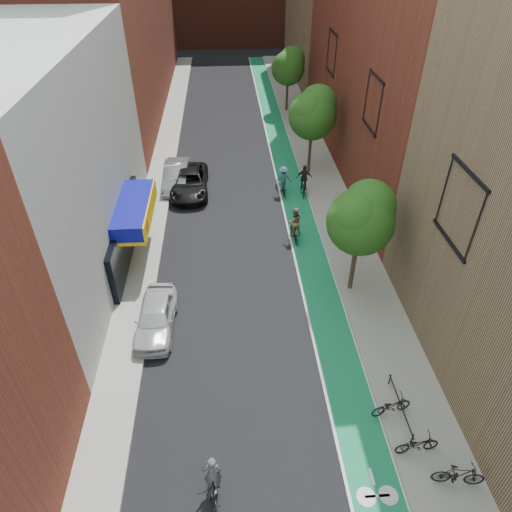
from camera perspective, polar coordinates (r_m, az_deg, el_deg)
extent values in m
plane|color=black|center=(18.58, 0.83, -25.82)|extent=(160.00, 160.00, 0.00)
cube|color=#136E3F|center=(38.48, 3.64, 11.62)|extent=(2.00, 68.00, 0.01)
cube|color=gray|center=(38.49, -11.58, 11.05)|extent=(2.00, 68.00, 0.15)
cube|color=gray|center=(38.84, 7.39, 11.75)|extent=(3.00, 68.00, 0.15)
cube|color=silver|center=(26.76, -26.40, 10.02)|extent=(8.00, 20.00, 12.00)
cube|color=maroon|center=(37.13, 18.27, 26.99)|extent=(8.00, 28.00, 22.00)
cylinder|color=#332619|center=(24.53, 12.05, -1.20)|extent=(0.24, 0.24, 3.30)
sphere|color=#134312|center=(22.98, 12.91, 4.15)|extent=(3.36, 3.36, 3.36)
sphere|color=#134312|center=(22.97, 13.93, 6.09)|extent=(2.64, 2.64, 2.64)
sphere|color=#134312|center=(22.40, 12.53, 4.74)|extent=(2.40, 2.40, 2.40)
cylinder|color=#332619|center=(36.20, 6.72, 12.75)|extent=(0.24, 0.24, 3.47)
sphere|color=#134312|center=(35.13, 7.07, 17.00)|extent=(3.53, 3.53, 3.53)
sphere|color=#134312|center=(35.23, 7.75, 18.32)|extent=(2.77, 2.77, 2.77)
sphere|color=#134312|center=(34.63, 6.71, 17.62)|extent=(2.52, 2.52, 2.52)
cylinder|color=#332619|center=(49.17, 3.89, 19.37)|extent=(0.24, 0.24, 3.19)
sphere|color=#134312|center=(48.44, 4.02, 22.35)|extent=(3.25, 3.25, 3.25)
sphere|color=#134312|center=(48.61, 4.52, 23.23)|extent=(2.55, 2.55, 2.55)
sphere|color=#134312|center=(47.99, 3.71, 22.79)|extent=(2.32, 2.32, 2.32)
imported|color=silver|center=(22.94, -12.43, -7.44)|extent=(1.96, 4.52, 1.52)
imported|color=black|center=(34.00, -8.28, 9.13)|extent=(2.64, 5.67, 1.57)
imported|color=gray|center=(35.02, -9.93, 9.90)|extent=(1.87, 5.02, 1.64)
imported|color=black|center=(17.93, -5.34, -26.80)|extent=(0.85, 1.90, 0.97)
imported|color=#4B4B52|center=(17.30, -5.49, -25.41)|extent=(0.69, 0.50, 1.77)
imported|color=black|center=(28.57, 4.78, 2.95)|extent=(0.68, 1.86, 1.10)
imported|color=#87714F|center=(28.24, 4.83, 4.33)|extent=(0.98, 0.80, 1.89)
imported|color=black|center=(33.62, 5.99, 8.39)|extent=(0.91, 1.89, 0.95)
imported|color=#212229|center=(33.33, 6.06, 9.71)|extent=(1.17, 0.63, 1.89)
imported|color=black|center=(33.48, 3.41, 8.53)|extent=(0.60, 1.83, 1.09)
imported|color=#3B576B|center=(33.24, 3.43, 9.67)|extent=(1.18, 0.72, 1.78)
imported|color=black|center=(19.45, 19.49, -21.30)|extent=(1.76, 0.73, 0.90)
imported|color=black|center=(19.18, 24.01, -23.74)|extent=(1.92, 0.81, 1.12)
imported|color=black|center=(20.13, 16.57, -17.52)|extent=(1.82, 0.95, 0.91)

